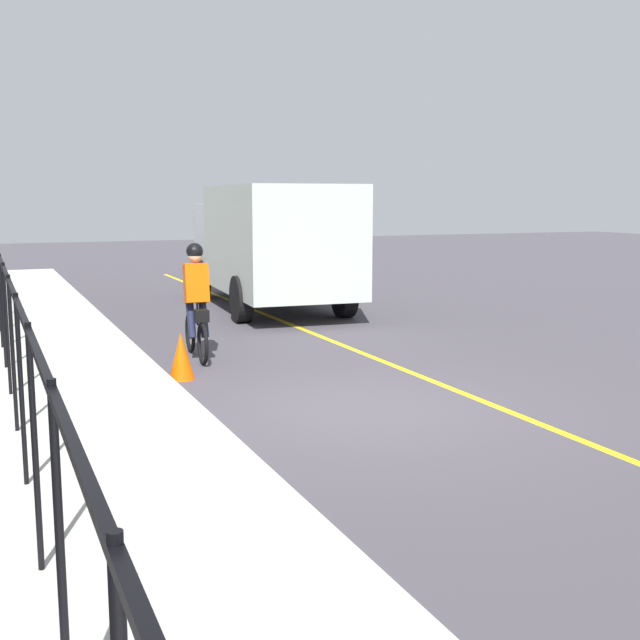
{
  "coord_description": "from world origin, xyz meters",
  "views": [
    {
      "loc": [
        -8.23,
        4.04,
        2.49
      ],
      "look_at": [
        0.7,
        0.2,
        1.0
      ],
      "focal_mm": 44.35,
      "sensor_mm": 36.0,
      "label": 1
    }
  ],
  "objects": [
    {
      "name": "ground_plane",
      "position": [
        0.0,
        0.0,
        0.0
      ],
      "size": [
        80.0,
        80.0,
        0.0
      ],
      "primitive_type": "plane",
      "color": "#434047"
    },
    {
      "name": "lane_line_centre",
      "position": [
        0.0,
        -1.6,
        0.0
      ],
      "size": [
        36.0,
        0.12,
        0.01
      ],
      "primitive_type": "cube",
      "color": "yellow",
      "rests_on": "ground"
    },
    {
      "name": "sidewalk",
      "position": [
        0.0,
        3.4,
        0.07
      ],
      "size": [
        40.0,
        3.2,
        0.15
      ],
      "primitive_type": "cube",
      "color": "#B4B4A9",
      "rests_on": "ground"
    },
    {
      "name": "iron_fence",
      "position": [
        1.0,
        3.8,
        1.32
      ],
      "size": [
        18.36,
        0.04,
        1.6
      ],
      "color": "black",
      "rests_on": "sidewalk"
    },
    {
      "name": "cyclist_lead",
      "position": [
        3.7,
        1.0,
        0.91
      ],
      "size": [
        1.71,
        0.38,
        1.83
      ],
      "rotation": [
        0.0,
        0.0,
        -0.07
      ],
      "color": "black",
      "rests_on": "ground"
    },
    {
      "name": "box_truck_background",
      "position": [
        8.78,
        -2.04,
        1.55
      ],
      "size": [
        6.86,
        2.93,
        2.78
      ],
      "rotation": [
        0.0,
        0.0,
        -0.07
      ],
      "color": "#B2BEB1",
      "rests_on": "ground"
    },
    {
      "name": "traffic_cone_near",
      "position": [
        2.44,
        1.56,
        0.33
      ],
      "size": [
        0.36,
        0.36,
        0.66
      ],
      "primitive_type": "cone",
      "color": "#F34E03",
      "rests_on": "ground"
    }
  ]
}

